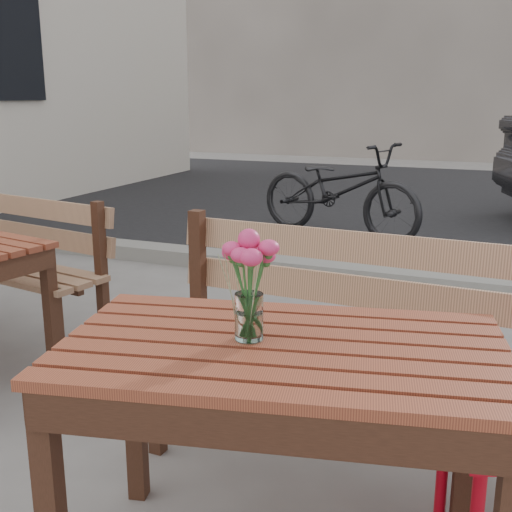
# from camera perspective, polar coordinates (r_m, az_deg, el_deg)

# --- Properties ---
(street) EXTENTS (30.00, 8.12, 0.12)m
(street) POSITION_cam_1_polar(r_m,az_deg,el_deg) (6.83, 16.44, 2.26)
(street) COLOR black
(street) RESTS_ON ground
(main_table) EXTENTS (1.30, 0.92, 0.73)m
(main_table) POSITION_cam_1_polar(r_m,az_deg,el_deg) (1.78, 2.34, -11.36)
(main_table) COLOR maroon
(main_table) RESTS_ON ground
(main_bench) EXTENTS (1.53, 0.52, 0.94)m
(main_bench) POSITION_cam_1_polar(r_m,az_deg,el_deg) (2.39, 8.39, -5.72)
(main_bench) COLOR #8A6147
(main_bench) RESTS_ON ground
(main_vase) EXTENTS (0.17, 0.17, 0.30)m
(main_vase) POSITION_cam_1_polar(r_m,az_deg,el_deg) (1.69, -0.63, -1.42)
(main_vase) COLOR white
(main_vase) RESTS_ON main_table
(second_bench) EXTENTS (1.44, 0.66, 0.86)m
(second_bench) POSITION_cam_1_polar(r_m,az_deg,el_deg) (3.89, -20.96, 0.56)
(second_bench) COLOR #8A6147
(second_bench) RESTS_ON ground
(bicycle) EXTENTS (1.89, 1.13, 0.94)m
(bicycle) POSITION_cam_1_polar(r_m,az_deg,el_deg) (6.35, 7.40, 5.87)
(bicycle) COLOR black
(bicycle) RESTS_ON ground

